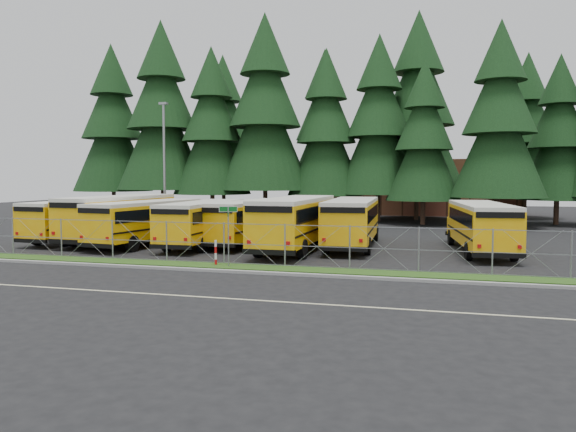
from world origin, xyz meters
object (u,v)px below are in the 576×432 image
object	(u,v)px
bus_0	(83,221)
bus_3	(205,224)
street_sign	(228,223)
bus_2	(149,223)
light_standard	(164,160)
bus_6	(353,223)
bus_east	(480,228)
bus_5	(296,224)
bus_4	(253,222)
bus_1	(123,219)
striped_bollard	(216,253)

from	to	relation	value
bus_0	bus_3	world-z (taller)	bus_3
street_sign	bus_0	bearing A→B (deg)	150.04
bus_2	light_standard	xyz separation A→B (m)	(-4.70, 10.94, 4.16)
bus_6	bus_east	distance (m)	7.09
bus_3	street_sign	xyz separation A→B (m)	(4.34, -7.17, 0.70)
bus_5	light_standard	xyz separation A→B (m)	(-13.91, 10.86, 4.01)
bus_3	bus_5	xyz separation A→B (m)	(5.82, -0.49, 0.16)
bus_2	bus_5	bearing A→B (deg)	8.27
bus_3	light_standard	size ratio (longest dim) A/B	1.00
bus_2	light_standard	size ratio (longest dim) A/B	1.01
bus_6	bus_4	bearing A→B (deg)	178.25
bus_6	bus_0	bearing A→B (deg)	-178.78
bus_0	bus_4	size ratio (longest dim) A/B	0.98
bus_0	bus_5	size ratio (longest dim) A/B	0.88
bus_east	bus_4	bearing A→B (deg)	171.64
bus_0	bus_east	distance (m)	24.48
bus_0	bus_6	size ratio (longest dim) A/B	0.93
bus_1	street_sign	bearing A→B (deg)	-34.44
bus_5	bus_east	size ratio (longest dim) A/B	1.09
bus_4	bus_5	distance (m)	3.84
bus_0	bus_3	xyz separation A→B (m)	(8.71, -0.35, 0.02)
bus_4	striped_bollard	size ratio (longest dim) A/B	8.56
street_sign	light_standard	xyz separation A→B (m)	(-12.43, 17.54, 3.47)
bus_0	striped_bollard	xyz separation A→B (m)	(12.30, -7.24, -0.72)
bus_1	striped_bollard	bearing A→B (deg)	-35.52
bus_east	street_sign	distance (m)	14.13
bus_2	striped_bollard	distance (m)	9.44
bus_2	bus_3	world-z (taller)	bus_2
bus_3	street_sign	world-z (taller)	street_sign
striped_bollard	bus_east	bearing A→B (deg)	33.37
bus_6	street_sign	bearing A→B (deg)	-119.25
bus_2	bus_east	bearing A→B (deg)	12.81
bus_3	light_standard	bearing A→B (deg)	126.49
bus_0	street_sign	xyz separation A→B (m)	(13.05, -7.52, 0.72)
bus_1	bus_4	size ratio (longest dim) A/B	1.09
bus_4	bus_5	xyz separation A→B (m)	(3.28, -1.98, 0.14)
bus_0	bus_east	bearing A→B (deg)	4.95
bus_0	bus_2	bearing A→B (deg)	-6.64
bus_1	bus_5	bearing A→B (deg)	-2.70
bus_4	street_sign	size ratio (longest dim) A/B	3.66
bus_1	bus_3	distance (m)	5.99
bus_east	light_standard	world-z (taller)	light_standard
bus_5	light_standard	world-z (taller)	light_standard
bus_0	bus_4	distance (m)	11.31
bus_5	striped_bollard	distance (m)	6.84
striped_bollard	bus_2	bearing A→B (deg)	137.82
bus_5	striped_bollard	world-z (taller)	bus_5
bus_6	light_standard	size ratio (longest dim) A/B	1.07
bus_3	bus_6	xyz separation A→B (m)	(8.68, 1.63, 0.08)
bus_0	bus_1	size ratio (longest dim) A/B	0.89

